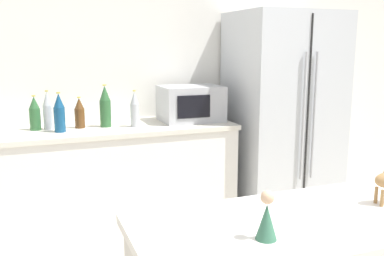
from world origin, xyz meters
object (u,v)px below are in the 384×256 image
refrigerator (282,120)px  back_bottle_4 (80,113)px  back_bottle_0 (48,111)px  wise_man_figurine_blue (267,219)px  back_bottle_3 (35,114)px  back_bottle_2 (135,109)px  back_bottle_1 (105,107)px  back_bottle_5 (59,113)px  microwave (191,103)px

refrigerator → back_bottle_4: 1.68m
back_bottle_0 → wise_man_figurine_blue: back_bottle_0 is taller
back_bottle_3 → back_bottle_4: (0.31, -0.03, -0.01)m
back_bottle_0 → back_bottle_2: bearing=-10.1°
back_bottle_2 → back_bottle_1: bearing=160.8°
refrigerator → back_bottle_5: bearing=-179.7°
refrigerator → back_bottle_4: bearing=176.8°
back_bottle_2 → back_bottle_4: 0.40m
back_bottle_0 → back_bottle_1: back_bottle_1 is taller
back_bottle_0 → back_bottle_1: (0.41, -0.04, 0.02)m
back_bottle_3 → back_bottle_5: back_bottle_5 is taller
wise_man_figurine_blue → back_bottle_2: bearing=88.2°
back_bottle_3 → back_bottle_1: bearing=-5.7°
back_bottle_0 → back_bottle_4: back_bottle_0 is taller
back_bottle_2 → back_bottle_5: 0.54m
back_bottle_2 → back_bottle_3: (-0.70, 0.12, -0.01)m
back_bottle_3 → wise_man_figurine_blue: size_ratio=1.59×
back_bottle_1 → wise_man_figurine_blue: 2.10m
refrigerator → back_bottle_1: bearing=177.1°
back_bottle_2 → back_bottle_4: back_bottle_2 is taller
refrigerator → microwave: bearing=173.4°
refrigerator → microwave: 0.82m
back_bottle_3 → wise_man_figurine_blue: (0.64, -2.14, -0.05)m
refrigerator → back_bottle_0: 1.90m
back_bottle_4 → back_bottle_5: (-0.15, -0.10, 0.02)m
back_bottle_2 → back_bottle_3: back_bottle_2 is taller
back_bottle_1 → back_bottle_5: bearing=-165.6°
back_bottle_1 → microwave: bearing=1.5°
back_bottle_2 → wise_man_figurine_blue: bearing=-91.8°
back_bottle_1 → back_bottle_4: bearing=174.2°
microwave → back_bottle_0: 1.09m
back_bottle_0 → wise_man_figurine_blue: size_ratio=1.80×
back_bottle_0 → back_bottle_1: 0.41m
microwave → back_bottle_3: microwave is taller
back_bottle_3 → wise_man_figurine_blue: 2.23m
microwave → wise_man_figurine_blue: bearing=-104.4°
back_bottle_0 → back_bottle_3: (-0.09, 0.01, -0.02)m
back_bottle_4 → wise_man_figurine_blue: 2.14m
back_bottle_1 → wise_man_figurine_blue: bearing=-86.1°
microwave → wise_man_figurine_blue: size_ratio=3.05×
back_bottle_0 → back_bottle_3: size_ratio=1.13×
refrigerator → back_bottle_4: size_ratio=7.82×
back_bottle_1 → back_bottle_5: (-0.33, -0.09, -0.02)m
back_bottle_5 → wise_man_figurine_blue: size_ratio=1.77×
microwave → back_bottle_0: back_bottle_0 is taller
back_bottle_0 → wise_man_figurine_blue: 2.20m
refrigerator → back_bottle_5: (-1.82, -0.01, 0.17)m
refrigerator → wise_man_figurine_blue: 2.42m
back_bottle_4 → back_bottle_2: bearing=-13.0°
back_bottle_2 → back_bottle_5: back_bottle_5 is taller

